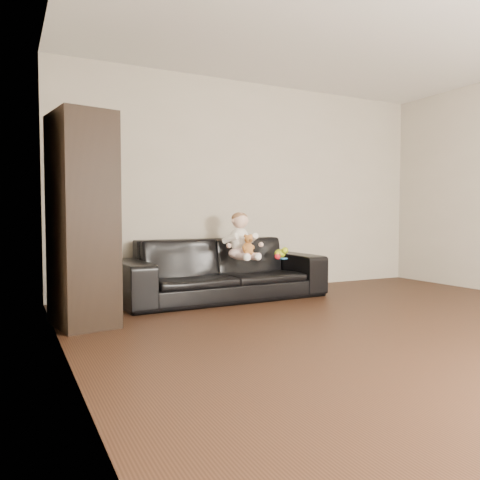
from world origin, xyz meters
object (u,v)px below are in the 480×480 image
baby (241,239)px  teddy_bear (248,245)px  toy_blue_disc (283,258)px  sofa (222,269)px  toy_green (280,254)px  cabinet (82,221)px  toy_rattle (278,256)px

baby → teddy_bear: bearing=-98.7°
baby → toy_blue_disc: (0.48, -0.13, -0.23)m
sofa → toy_green: (0.69, -0.12, 0.16)m
baby → sofa: bearing=132.0°
cabinet → baby: 1.84m
cabinet → toy_blue_disc: 2.30m
toy_rattle → sofa: bearing=153.1°
cabinet → baby: bearing=6.4°
baby → teddy_bear: baby is taller
baby → toy_blue_disc: 0.55m
toy_green → toy_rattle: toy_green is taller
teddy_bear → toy_blue_disc: teddy_bear is taller
baby → toy_green: 0.55m
sofa → toy_blue_disc: size_ratio=24.58×
toy_green → toy_rattle: (-0.13, -0.16, -0.02)m
sofa → toy_rattle: sofa is taller
toy_rattle → toy_blue_disc: (0.10, 0.03, -0.03)m
toy_green → toy_blue_disc: size_ratio=1.58×
toy_rattle → baby: bearing=157.7°
toy_rattle → toy_blue_disc: 0.10m
sofa → teddy_bear: teddy_bear is taller
sofa → toy_green: 0.72m
teddy_bear → toy_blue_disc: bearing=-10.6°
baby → toy_green: baby is taller
teddy_bear → toy_green: bearing=3.6°
sofa → cabinet: 1.79m
baby → toy_rattle: 0.46m
cabinet → toy_green: (2.26, 0.52, -0.40)m
cabinet → toy_blue_disc: cabinet is taller
sofa → baby: (0.17, -0.13, 0.34)m
cabinet → teddy_bear: (1.76, 0.35, -0.27)m
teddy_bear → toy_blue_disc: (0.47, 0.03, -0.17)m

